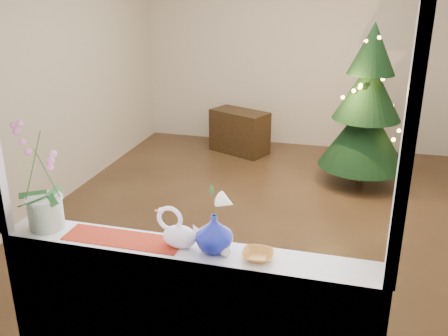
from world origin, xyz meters
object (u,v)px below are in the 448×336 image
Objects in this scene: blue_vase at (214,231)px; xmas_tree at (367,106)px; amber_dish at (258,256)px; paperweight at (225,251)px; side_table at (240,132)px; orchid_pot at (41,177)px; swan at (180,228)px.

xmas_tree is (0.81, 3.57, -0.10)m from blue_vase.
blue_vase is at bearing 174.84° from amber_dish.
xmas_tree is at bearing 78.42° from paperweight.
blue_vase is 4.43m from side_table.
orchid_pot is at bearing -117.59° from xmas_tree.
blue_vase is 0.31× the size of side_table.
orchid_pot is at bearing -68.25° from side_table.
amber_dish is 0.08× the size of xmas_tree.
paperweight is 3.68m from xmas_tree.
swan reaches higher than side_table.
swan is at bearing -0.62° from orchid_pot.
orchid_pot reaches higher than side_table.
orchid_pot is 2.63× the size of blue_vase.
orchid_pot is 0.35× the size of xmas_tree.
side_table is (-1.68, 0.71, -0.65)m from xmas_tree.
amber_dish is 3.63m from xmas_tree.
side_table is at bearing 81.50° from swan.
blue_vase reaches higher than amber_dish.
side_table is at bearing 156.98° from xmas_tree.
paperweight is at bearing -174.36° from amber_dish.
blue_vase is 3.66m from xmas_tree.
swan is 0.29m from paperweight.
xmas_tree reaches higher than amber_dish.
amber_dish reaches higher than side_table.
swan is at bearing 172.72° from paperweight.
blue_vase is 3.97× the size of paperweight.
xmas_tree reaches higher than side_table.
paperweight is 0.08× the size of side_table.
xmas_tree is 2.36× the size of side_table.
blue_vase is at bearing -15.85° from swan.
swan reaches higher than amber_dish.
swan is 0.33× the size of side_table.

